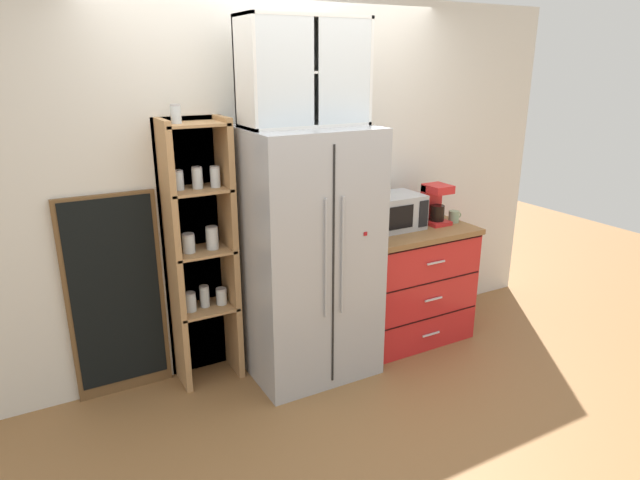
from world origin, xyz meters
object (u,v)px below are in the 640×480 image
object	(u,v)px
microwave	(392,212)
mug_cream	(405,219)
mug_sage	(454,216)
chalkboard_menu	(116,297)
bottle_clear	(409,212)
refrigerator	(307,254)
coffee_maker	(435,204)

from	to	relation	value
microwave	mug_cream	world-z (taller)	microwave
microwave	mug_cream	size ratio (longest dim) A/B	4.04
mug_sage	chalkboard_menu	xyz separation A→B (m)	(-2.51, 0.33, -0.27)
bottle_clear	refrigerator	bearing A→B (deg)	-175.82
coffee_maker	bottle_clear	distance (m)	0.24
coffee_maker	chalkboard_menu	bearing A→B (deg)	173.31
refrigerator	bottle_clear	world-z (taller)	refrigerator
refrigerator	mug_sage	world-z (taller)	refrigerator
mug_sage	mug_cream	xyz separation A→B (m)	(-0.39, 0.12, 0.00)
mug_sage	mug_cream	world-z (taller)	mug_cream
coffee_maker	chalkboard_menu	size ratio (longest dim) A/B	0.23
coffee_maker	chalkboard_menu	distance (m)	2.40
coffee_maker	bottle_clear	bearing A→B (deg)	176.00
mug_cream	bottle_clear	bearing A→B (deg)	-92.21
mug_sage	chalkboard_menu	distance (m)	2.55
microwave	coffee_maker	size ratio (longest dim) A/B	1.42
microwave	mug_cream	xyz separation A→B (m)	(0.14, 0.02, -0.08)
refrigerator	microwave	world-z (taller)	refrigerator
refrigerator	mug_sage	xyz separation A→B (m)	(1.30, -0.01, 0.09)
refrigerator	chalkboard_menu	bearing A→B (deg)	164.92
bottle_clear	microwave	bearing A→B (deg)	169.70
coffee_maker	mug_sage	distance (m)	0.20
mug_sage	mug_cream	bearing A→B (deg)	162.24
microwave	mug_cream	distance (m)	0.17
microwave	mug_sage	world-z (taller)	microwave
microwave	chalkboard_menu	distance (m)	2.03
mug_sage	microwave	bearing A→B (deg)	169.40
coffee_maker	mug_cream	distance (m)	0.26
mug_cream	chalkboard_menu	distance (m)	2.16
coffee_maker	mug_cream	xyz separation A→B (m)	(-0.23, 0.07, -0.11)
mug_cream	refrigerator	bearing A→B (deg)	-172.71
chalkboard_menu	bottle_clear	bearing A→B (deg)	-6.98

